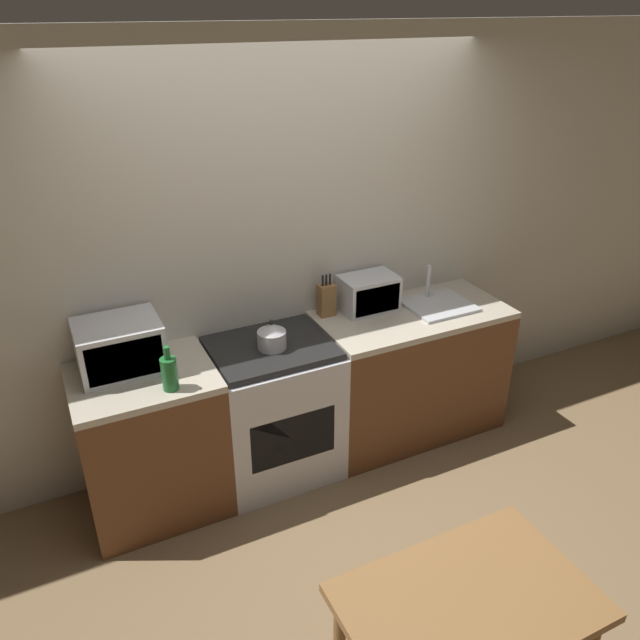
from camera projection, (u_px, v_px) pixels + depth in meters
ground_plane at (373, 543)px, 3.47m from camera, size 16.00×16.00×0.00m
wall_back at (284, 255)px, 3.82m from camera, size 10.00×0.06×2.60m
counter_left_run at (152, 442)px, 3.55m from camera, size 0.77×0.62×0.90m
counter_right_run at (409, 372)px, 4.22m from camera, size 1.25×0.62×0.90m
stove_range at (274, 409)px, 3.84m from camera, size 0.73×0.62×0.90m
kettle at (272, 336)px, 3.57m from camera, size 0.17×0.17×0.18m
microwave at (120, 346)px, 3.34m from camera, size 0.44×0.35×0.28m
bottle at (169, 373)px, 3.18m from camera, size 0.08×0.08×0.25m
knife_block at (326, 300)px, 3.93m from camera, size 0.10×0.08×0.28m
toaster_oven at (369, 293)px, 4.00m from camera, size 0.36×0.24×0.23m
sink_basin at (438, 304)px, 4.09m from camera, size 0.42×0.38×0.24m
dining_table at (466, 618)px, 2.34m from camera, size 0.94×0.61×0.72m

